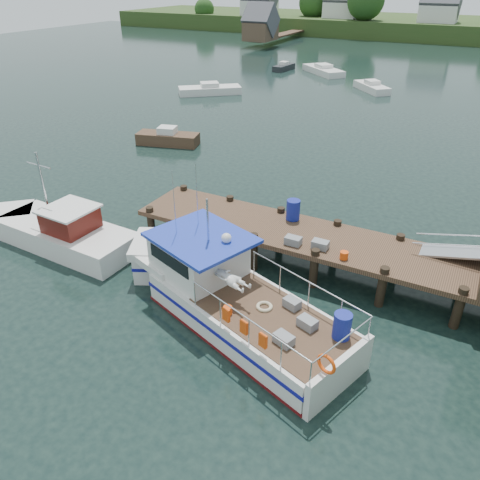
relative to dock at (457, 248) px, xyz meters
The scene contains 10 objects.
ground_plane 6.89m from the dock, behind, with size 160.00×160.00×0.00m, color black.
far_shore 82.62m from the dock, 94.51° to the left, with size 140.00×42.55×9.22m.
dock is the anchor object (origin of this frame).
lobster_boat 8.05m from the dock, 147.58° to the right, with size 10.01×5.58×4.90m.
work_boat 15.74m from the dock, 167.16° to the right, with size 7.81×2.64×4.11m.
moored_rowboat 21.64m from the dock, 152.78° to the left, with size 4.43×2.50×1.22m.
moored_a 34.62m from the dock, 135.32° to the left, with size 5.87×5.35×1.10m.
moored_b 34.82m from the dock, 108.52° to the left, with size 4.44×4.63×1.06m.
moored_d 43.53m from the dock, 114.94° to the left, with size 6.20×5.81×1.08m.
moored_e 45.77m from the dock, 120.61° to the left, with size 1.56×3.69×0.99m.
Camera 1 is at (6.39, -15.37, 10.34)m, focal length 35.00 mm.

